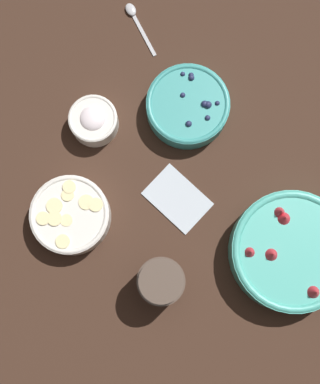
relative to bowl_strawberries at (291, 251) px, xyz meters
The scene contains 8 objects.
ground_plane 0.27m from the bowl_strawberries, 166.37° to the right, with size 4.00×4.00×0.00m, color #382319.
bowl_strawberries is the anchor object (origin of this frame).
bowl_blueberries 0.37m from the bowl_strawberries, 163.08° to the left, with size 0.18×0.18×0.06m.
bowl_bananas 0.46m from the bowl_strawberries, 149.78° to the right, with size 0.16×0.16×0.05m.
bowl_cream 0.49m from the bowl_strawberries, behind, with size 0.10×0.10×0.06m.
jar_chocolate 0.27m from the bowl_strawberries, 127.51° to the right, with size 0.09×0.09×0.11m.
napkin 0.26m from the bowl_strawberries, 166.92° to the right, with size 0.14×0.10×0.01m.
spoon 0.61m from the bowl_strawberries, 161.09° to the left, with size 0.13×0.07×0.01m.
Camera 1 is at (0.10, -0.15, 1.13)m, focal length 50.00 mm.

